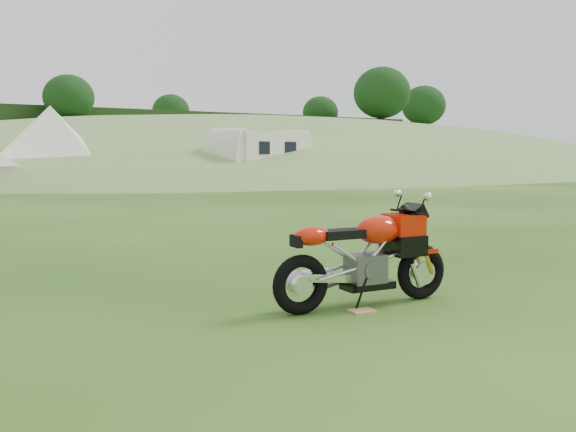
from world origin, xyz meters
TOP-DOWN VIEW (x-y plane):
  - ground at (0.00, 0.00)m, footprint 120.00×120.00m
  - hillside at (24.00, 40.00)m, footprint 80.00×64.00m
  - hedgerow at (24.00, 40.00)m, footprint 36.00×1.20m
  - sport_motorcycle at (0.69, 0.21)m, footprint 1.76×0.70m
  - plywood_board at (0.54, 0.06)m, footprint 0.25×0.21m
  - tent_mid at (4.21, 21.94)m, footprint 4.43×4.43m
  - caravan at (11.38, 17.88)m, footprint 5.00×3.13m

SIDE VIEW (x-z plane):
  - ground at x=0.00m, z-range 0.00..0.00m
  - hillside at x=24.00m, z-range -4.00..4.00m
  - hedgerow at x=24.00m, z-range -4.30..4.30m
  - plywood_board at x=0.54m, z-range 0.00..0.02m
  - sport_motorcycle at x=0.69m, z-range 0.00..1.03m
  - caravan at x=11.38m, z-range 0.00..2.17m
  - tent_mid at x=4.21m, z-range 0.00..2.91m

